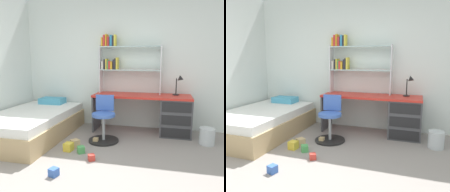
# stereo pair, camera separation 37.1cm
# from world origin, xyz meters

# --- Properties ---
(ground_plane) EXTENTS (5.46, 5.83, 0.02)m
(ground_plane) POSITION_xyz_m (0.00, 0.00, -0.01)
(ground_plane) COLOR gray
(room_shell) EXTENTS (5.46, 5.83, 2.71)m
(room_shell) POSITION_xyz_m (-1.17, 1.18, 1.36)
(room_shell) COLOR silver
(room_shell) RESTS_ON ground_plane
(desk) EXTENTS (1.83, 0.60, 0.73)m
(desk) POSITION_xyz_m (0.80, 2.09, 0.40)
(desk) COLOR red
(desk) RESTS_ON ground_plane
(bookshelf_hutch) EXTENTS (1.22, 0.22, 1.16)m
(bookshelf_hutch) POSITION_xyz_m (-0.13, 2.28, 1.41)
(bookshelf_hutch) COLOR silver
(bookshelf_hutch) RESTS_ON desk
(desk_lamp) EXTENTS (0.20, 0.17, 0.38)m
(desk_lamp) POSITION_xyz_m (1.01, 2.18, 0.99)
(desk_lamp) COLOR black
(desk_lamp) RESTS_ON desk
(swivel_chair) EXTENTS (0.52, 0.52, 0.79)m
(swivel_chair) POSITION_xyz_m (-0.25, 1.46, 0.31)
(swivel_chair) COLOR black
(swivel_chair) RESTS_ON ground_plane
(bed_platform) EXTENTS (1.24, 2.05, 0.59)m
(bed_platform) POSITION_xyz_m (-1.59, 1.38, 0.23)
(bed_platform) COLOR tan
(bed_platform) RESTS_ON ground_plane
(waste_bin) EXTENTS (0.25, 0.25, 0.28)m
(waste_bin) POSITION_xyz_m (1.46, 1.70, 0.14)
(waste_bin) COLOR silver
(waste_bin) RESTS_ON ground_plane
(toy_block_yellow_0) EXTENTS (0.14, 0.14, 0.13)m
(toy_block_yellow_0) POSITION_xyz_m (-0.67, 0.91, 0.06)
(toy_block_yellow_0) COLOR gold
(toy_block_yellow_0) RESTS_ON ground_plane
(toy_block_natural_1) EXTENTS (0.09, 0.09, 0.08)m
(toy_block_natural_1) POSITION_xyz_m (-0.36, 1.33, 0.04)
(toy_block_natural_1) COLOR tan
(toy_block_natural_1) RESTS_ON ground_plane
(toy_block_green_2) EXTENTS (0.14, 0.14, 0.10)m
(toy_block_green_2) POSITION_xyz_m (-0.45, 0.87, 0.05)
(toy_block_green_2) COLOR #479E51
(toy_block_green_2) RESTS_ON ground_plane
(toy_block_red_3) EXTENTS (0.12, 0.12, 0.09)m
(toy_block_red_3) POSITION_xyz_m (-0.21, 0.67, 0.04)
(toy_block_red_3) COLOR red
(toy_block_red_3) RESTS_ON ground_plane
(toy_block_blue_4) EXTENTS (0.12, 0.12, 0.10)m
(toy_block_blue_4) POSITION_xyz_m (-0.52, 0.15, 0.05)
(toy_block_blue_4) COLOR #3860B7
(toy_block_blue_4) RESTS_ON ground_plane
(toy_block_natural_5) EXTENTS (0.17, 0.17, 0.12)m
(toy_block_natural_5) POSITION_xyz_m (-0.63, 1.08, 0.06)
(toy_block_natural_5) COLOR tan
(toy_block_natural_5) RESTS_ON ground_plane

